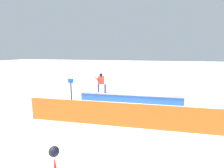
{
  "coord_description": "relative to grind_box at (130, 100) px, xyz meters",
  "views": [
    {
      "loc": [
        -1.68,
        11.15,
        3.52
      ],
      "look_at": [
        0.97,
        1.04,
        1.6
      ],
      "focal_mm": 28.16,
      "sensor_mm": 36.0,
      "label": 1
    }
  ],
  "objects": [
    {
      "name": "safety_fence",
      "position": [
        0.0,
        3.41,
        0.23
      ],
      "size": [
        9.32,
        0.46,
        1.17
      ],
      "primitive_type": "cube",
      "rotation": [
        0.0,
        0.0,
        0.04
      ],
      "color": "orange",
      "rests_on": "ground_plane"
    },
    {
      "name": "trail_marker",
      "position": [
        3.99,
        0.54,
        0.58
      ],
      "size": [
        0.4,
        0.1,
        1.75
      ],
      "color": "#262628",
      "rests_on": "ground_plane"
    },
    {
      "name": "ground_plane",
      "position": [
        0.0,
        0.0,
        -0.36
      ],
      "size": [
        120.0,
        120.0,
        0.0
      ],
      "primitive_type": "plane",
      "color": "white"
    },
    {
      "name": "snowboarder",
      "position": [
        1.97,
        0.08,
        1.14
      ],
      "size": [
        1.59,
        0.49,
        1.33
      ],
      "color": "silver",
      "rests_on": "grind_box"
    },
    {
      "name": "grind_box",
      "position": [
        0.0,
        0.0,
        0.0
      ],
      "size": [
        6.68,
        0.9,
        0.79
      ],
      "color": "blue",
      "rests_on": "ground_plane"
    }
  ]
}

